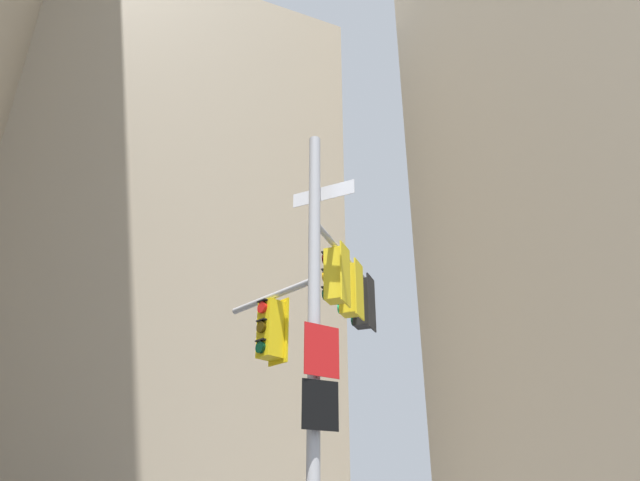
# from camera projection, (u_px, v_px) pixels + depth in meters

# --- Properties ---
(building_tower_right) EXTENTS (15.58, 15.58, 54.48)m
(building_tower_right) POSITION_uv_depth(u_px,v_px,m) (596.00, 7.00, 31.49)
(building_tower_right) COLOR tan
(building_tower_right) RESTS_ON ground
(building_mid_block) EXTENTS (15.76, 15.76, 28.75)m
(building_mid_block) POSITION_uv_depth(u_px,v_px,m) (155.00, 275.00, 32.09)
(building_mid_block) COLOR tan
(building_mid_block) RESTS_ON ground
(signal_pole_assembly) EXTENTS (3.01, 2.41, 8.41)m
(signal_pole_assembly) POSITION_uv_depth(u_px,v_px,m) (325.00, 323.00, 10.09)
(signal_pole_assembly) COLOR #B2B2B5
(signal_pole_assembly) RESTS_ON ground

